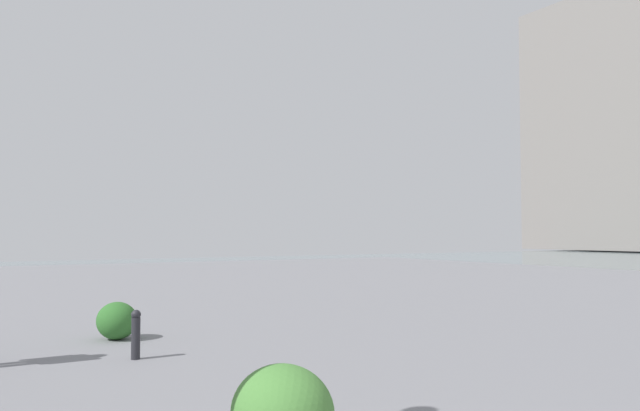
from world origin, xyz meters
The scene contains 3 objects.
building_highrise centered at (41.06, -62.39, 13.47)m, with size 16.39×14.35×26.95m.
bollard_mid centered at (7.95, -0.95, 0.35)m, with size 0.13×0.13×0.67m.
shrub_low centered at (9.70, -1.10, 0.30)m, with size 0.71×0.64×0.60m.
Camera 1 is at (-0.68, 1.24, 1.70)m, focal length 35.08 mm.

